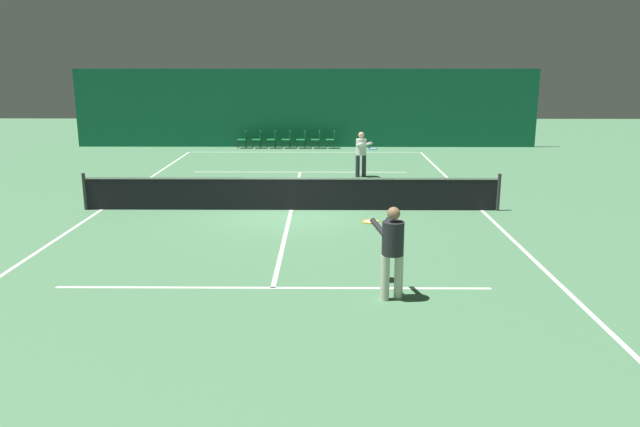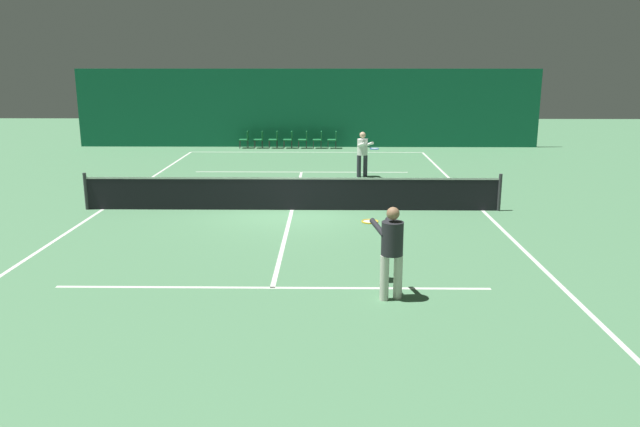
% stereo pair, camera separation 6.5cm
% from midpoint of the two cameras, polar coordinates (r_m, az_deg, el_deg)
% --- Properties ---
extents(ground_plane, '(60.00, 60.00, 0.00)m').
position_cam_midpoint_polar(ground_plane, '(18.03, -2.75, 0.32)').
color(ground_plane, '#4C7F56').
extents(backdrop_curtain, '(23.00, 0.12, 3.85)m').
position_cam_midpoint_polar(backdrop_curtain, '(31.48, -1.36, 9.60)').
color(backdrop_curtain, '#146042').
rests_on(backdrop_curtain, ground).
extents(court_line_baseline_far, '(11.00, 0.10, 0.00)m').
position_cam_midpoint_polar(court_line_baseline_far, '(29.72, -1.46, 5.63)').
color(court_line_baseline_far, silver).
rests_on(court_line_baseline_far, ground).
extents(court_line_service_far, '(8.25, 0.10, 0.00)m').
position_cam_midpoint_polar(court_line_service_far, '(24.29, -1.91, 3.81)').
color(court_line_service_far, silver).
rests_on(court_line_service_far, ground).
extents(court_line_service_near, '(8.25, 0.10, 0.00)m').
position_cam_midpoint_polar(court_line_service_near, '(11.91, -4.48, -6.79)').
color(court_line_service_near, silver).
rests_on(court_line_service_near, ground).
extents(court_line_sideline_left, '(0.10, 23.80, 0.00)m').
position_cam_midpoint_polar(court_line_sideline_left, '(19.14, -19.42, 0.35)').
color(court_line_sideline_left, silver).
rests_on(court_line_sideline_left, ground).
extents(court_line_sideline_right, '(0.10, 23.80, 0.00)m').
position_cam_midpoint_polar(court_line_sideline_right, '(18.55, 14.47, 0.28)').
color(court_line_sideline_right, silver).
rests_on(court_line_sideline_right, ground).
extents(court_line_centre, '(0.10, 12.80, 0.00)m').
position_cam_midpoint_polar(court_line_centre, '(18.03, -2.75, 0.33)').
color(court_line_centre, silver).
rests_on(court_line_centre, ground).
extents(tennis_net, '(12.00, 0.10, 1.07)m').
position_cam_midpoint_polar(tennis_net, '(17.92, -2.77, 1.91)').
color(tennis_net, black).
rests_on(tennis_net, ground).
extents(player_near, '(0.79, 1.41, 1.70)m').
position_cam_midpoint_polar(player_near, '(11.13, 6.41, -2.92)').
color(player_near, beige).
rests_on(player_near, ground).
extents(player_far, '(0.84, 1.38, 1.67)m').
position_cam_midpoint_polar(player_far, '(23.14, 3.74, 5.73)').
color(player_far, '#2D2D38').
rests_on(player_far, ground).
extents(courtside_chair_0, '(0.44, 0.44, 0.84)m').
position_cam_midpoint_polar(courtside_chair_0, '(31.32, -7.07, 6.83)').
color(courtside_chair_0, '#2D2D2D').
rests_on(courtside_chair_0, ground).
extents(courtside_chair_1, '(0.44, 0.44, 0.84)m').
position_cam_midpoint_polar(courtside_chair_1, '(31.23, -5.74, 6.85)').
color(courtside_chair_1, '#2D2D2D').
rests_on(courtside_chair_1, ground).
extents(courtside_chair_2, '(0.44, 0.44, 0.84)m').
position_cam_midpoint_polar(courtside_chair_2, '(31.16, -4.39, 6.86)').
color(courtside_chair_2, '#2D2D2D').
rests_on(courtside_chair_2, ground).
extents(courtside_chair_3, '(0.44, 0.44, 0.84)m').
position_cam_midpoint_polar(courtside_chair_3, '(31.11, -3.04, 6.87)').
color(courtside_chair_3, '#2D2D2D').
rests_on(courtside_chair_3, ground).
extents(courtside_chair_4, '(0.44, 0.44, 0.84)m').
position_cam_midpoint_polar(courtside_chair_4, '(31.07, -1.69, 6.87)').
color(courtside_chair_4, '#2D2D2D').
rests_on(courtside_chair_4, ground).
extents(courtside_chair_5, '(0.44, 0.44, 0.84)m').
position_cam_midpoint_polar(courtside_chair_5, '(31.05, -0.33, 6.87)').
color(courtside_chair_5, '#2D2D2D').
rests_on(courtside_chair_5, ground).
extents(courtside_chair_6, '(0.44, 0.44, 0.84)m').
position_cam_midpoint_polar(courtside_chair_6, '(31.05, 1.02, 6.87)').
color(courtside_chair_6, '#2D2D2D').
rests_on(courtside_chair_6, ground).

